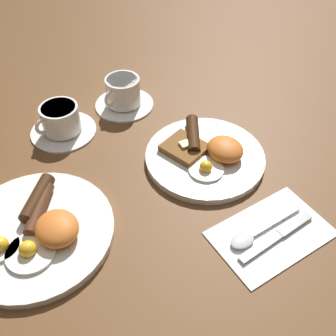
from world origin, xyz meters
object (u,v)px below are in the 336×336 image
teacup_near (123,94)px  knife (280,234)px  breakfast_plate_far (37,230)px  spoon (250,236)px  breakfast_plate_near (206,154)px  teacup_far (61,122)px

teacup_near → knife: size_ratio=0.85×
teacup_near → breakfast_plate_far: bearing=131.0°
knife → spoon: size_ratio=1.05×
breakfast_plate_near → knife: 0.23m
breakfast_plate_far → knife: bearing=-122.1°
breakfast_plate_far → spoon: 0.37m
breakfast_plate_near → knife: size_ratio=1.48×
breakfast_plate_far → teacup_far: bearing=-29.7°
teacup_far → knife: bearing=-155.0°
breakfast_plate_far → teacup_near: teacup_near is taller
teacup_far → spoon: teacup_far is taller
breakfast_plate_far → teacup_near: size_ratio=1.95×
breakfast_plate_near → teacup_far: teacup_far is taller
breakfast_plate_far → knife: 0.42m
teacup_near → teacup_far: (-0.02, 0.16, -0.00)m
teacup_near → teacup_far: bearing=96.6°
teacup_near → knife: teacup_near is taller
teacup_far → spoon: size_ratio=0.92×
breakfast_plate_near → breakfast_plate_far: bearing=90.5°
breakfast_plate_near → breakfast_plate_far: same height
breakfast_plate_far → spoon: (-0.20, -0.31, -0.00)m
teacup_near → spoon: (-0.46, -0.01, -0.02)m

